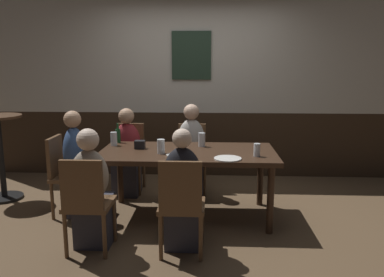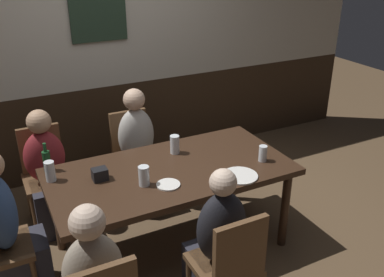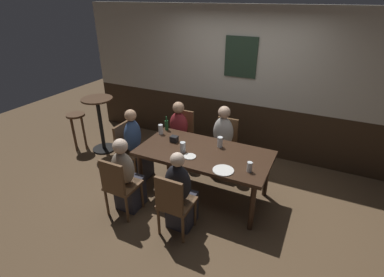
{
  "view_description": "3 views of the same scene",
  "coord_description": "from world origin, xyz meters",
  "px_view_note": "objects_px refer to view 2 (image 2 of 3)",
  "views": [
    {
      "loc": [
        0.25,
        -4.02,
        1.66
      ],
      "look_at": [
        0.05,
        -0.04,
        0.88
      ],
      "focal_mm": 36.06,
      "sensor_mm": 36.0,
      "label": 1
    },
    {
      "loc": [
        -1.17,
        -2.67,
        2.34
      ],
      "look_at": [
        0.22,
        0.06,
        0.93
      ],
      "focal_mm": 40.01,
      "sensor_mm": 36.0,
      "label": 2
    },
    {
      "loc": [
        1.41,
        -3.27,
        2.74
      ],
      "look_at": [
        -0.17,
        -0.04,
        0.93
      ],
      "focal_mm": 27.02,
      "sensor_mm": 36.0,
      "label": 3
    }
  ],
  "objects_px": {
    "beer_bottle_green": "(47,160)",
    "person_head_west": "(13,239)",
    "chair_mid_near": "(230,264)",
    "tumbler_short": "(263,154)",
    "dining_table": "(171,177)",
    "condiment_caddy": "(100,174)",
    "beer_glass_tall": "(175,145)",
    "pint_glass_amber": "(50,172)",
    "person_mid_far": "(139,159)",
    "person_mid_near": "(217,252)",
    "plate_white_small": "(168,185)",
    "chair_left_far": "(45,170)",
    "person_left_far": "(49,181)",
    "pint_glass_stout": "(144,177)",
    "plate_white_large": "(240,176)",
    "chair_mid_far": "(133,151)"
  },
  "relations": [
    {
      "from": "beer_bottle_green",
      "to": "person_head_west",
      "type": "bearing_deg",
      "value": -129.93
    },
    {
      "from": "chair_mid_near",
      "to": "tumbler_short",
      "type": "bearing_deg",
      "value": 43.66
    },
    {
      "from": "dining_table",
      "to": "condiment_caddy",
      "type": "height_order",
      "value": "condiment_caddy"
    },
    {
      "from": "beer_glass_tall",
      "to": "pint_glass_amber",
      "type": "bearing_deg",
      "value": 179.9
    },
    {
      "from": "dining_table",
      "to": "person_mid_far",
      "type": "height_order",
      "value": "person_mid_far"
    },
    {
      "from": "person_mid_near",
      "to": "plate_white_small",
      "type": "height_order",
      "value": "person_mid_near"
    },
    {
      "from": "beer_bottle_green",
      "to": "pint_glass_amber",
      "type": "bearing_deg",
      "value": -92.51
    },
    {
      "from": "dining_table",
      "to": "tumbler_short",
      "type": "xyz_separation_m",
      "value": [
        0.71,
        -0.21,
        0.13
      ]
    },
    {
      "from": "person_mid_far",
      "to": "pint_glass_amber",
      "type": "xyz_separation_m",
      "value": [
        -0.86,
        -0.49,
        0.32
      ]
    },
    {
      "from": "tumbler_short",
      "to": "beer_bottle_green",
      "type": "bearing_deg",
      "value": 158.39
    },
    {
      "from": "chair_left_far",
      "to": "chair_mid_near",
      "type": "height_order",
      "value": "same"
    },
    {
      "from": "chair_left_far",
      "to": "pint_glass_amber",
      "type": "bearing_deg",
      "value": -92.83
    },
    {
      "from": "person_mid_near",
      "to": "condiment_caddy",
      "type": "bearing_deg",
      "value": 123.11
    },
    {
      "from": "beer_bottle_green",
      "to": "plate_white_small",
      "type": "xyz_separation_m",
      "value": [
        0.73,
        -0.62,
        -0.08
      ]
    },
    {
      "from": "person_head_west",
      "to": "person_mid_far",
      "type": "bearing_deg",
      "value": 31.47
    },
    {
      "from": "person_left_far",
      "to": "pint_glass_amber",
      "type": "bearing_deg",
      "value": -93.78
    },
    {
      "from": "person_mid_far",
      "to": "beer_glass_tall",
      "type": "height_order",
      "value": "person_mid_far"
    },
    {
      "from": "person_mid_near",
      "to": "tumbler_short",
      "type": "height_order",
      "value": "person_mid_near"
    },
    {
      "from": "condiment_caddy",
      "to": "tumbler_short",
      "type": "bearing_deg",
      "value": -13.53
    },
    {
      "from": "person_mid_near",
      "to": "condiment_caddy",
      "type": "xyz_separation_m",
      "value": [
        -0.53,
        0.82,
        0.32
      ]
    },
    {
      "from": "pint_glass_amber",
      "to": "beer_bottle_green",
      "type": "xyz_separation_m",
      "value": [
        0.01,
        0.17,
        0.02
      ]
    },
    {
      "from": "person_mid_far",
      "to": "person_mid_near",
      "type": "distance_m",
      "value": 1.46
    },
    {
      "from": "plate_white_small",
      "to": "pint_glass_stout",
      "type": "bearing_deg",
      "value": 150.82
    },
    {
      "from": "person_head_west",
      "to": "plate_white_large",
      "type": "height_order",
      "value": "person_head_west"
    },
    {
      "from": "dining_table",
      "to": "pint_glass_stout",
      "type": "bearing_deg",
      "value": -153.9
    },
    {
      "from": "beer_glass_tall",
      "to": "condiment_caddy",
      "type": "bearing_deg",
      "value": -167.65
    },
    {
      "from": "dining_table",
      "to": "chair_mid_far",
      "type": "height_order",
      "value": "chair_mid_far"
    },
    {
      "from": "beer_glass_tall",
      "to": "plate_white_large",
      "type": "distance_m",
      "value": 0.64
    },
    {
      "from": "chair_left_far",
      "to": "tumbler_short",
      "type": "height_order",
      "value": "chair_left_far"
    },
    {
      "from": "person_mid_near",
      "to": "tumbler_short",
      "type": "distance_m",
      "value": 0.94
    },
    {
      "from": "pint_glass_stout",
      "to": "condiment_caddy",
      "type": "xyz_separation_m",
      "value": [
        -0.26,
        0.22,
        -0.02
      ]
    },
    {
      "from": "chair_mid_far",
      "to": "chair_mid_near",
      "type": "bearing_deg",
      "value": -90.0
    },
    {
      "from": "person_left_far",
      "to": "beer_glass_tall",
      "type": "relative_size",
      "value": 7.1
    },
    {
      "from": "person_left_far",
      "to": "chair_left_far",
      "type": "bearing_deg",
      "value": 90.0
    },
    {
      "from": "tumbler_short",
      "to": "chair_mid_near",
      "type": "bearing_deg",
      "value": -136.34
    },
    {
      "from": "person_mid_near",
      "to": "beer_bottle_green",
      "type": "relative_size",
      "value": 4.83
    },
    {
      "from": "person_mid_near",
      "to": "plate_white_small",
      "type": "relative_size",
      "value": 6.38
    },
    {
      "from": "chair_mid_far",
      "to": "plate_white_large",
      "type": "distance_m",
      "value": 1.32
    },
    {
      "from": "pint_glass_amber",
      "to": "condiment_caddy",
      "type": "relative_size",
      "value": 1.41
    },
    {
      "from": "person_head_west",
      "to": "tumbler_short",
      "type": "height_order",
      "value": "person_head_west"
    },
    {
      "from": "chair_mid_near",
      "to": "plate_white_small",
      "type": "relative_size",
      "value": 5.04
    },
    {
      "from": "pint_glass_amber",
      "to": "person_left_far",
      "type": "bearing_deg",
      "value": 86.22
    },
    {
      "from": "chair_left_far",
      "to": "beer_glass_tall",
      "type": "height_order",
      "value": "beer_glass_tall"
    },
    {
      "from": "beer_bottle_green",
      "to": "dining_table",
      "type": "bearing_deg",
      "value": -25.64
    },
    {
      "from": "dining_table",
      "to": "chair_mid_near",
      "type": "distance_m",
      "value": 0.91
    },
    {
      "from": "dining_table",
      "to": "pint_glass_amber",
      "type": "relative_size",
      "value": 12.11
    },
    {
      "from": "beer_glass_tall",
      "to": "beer_bottle_green",
      "type": "bearing_deg",
      "value": 170.25
    },
    {
      "from": "pint_glass_amber",
      "to": "plate_white_large",
      "type": "distance_m",
      "value": 1.4
    },
    {
      "from": "person_head_west",
      "to": "beer_glass_tall",
      "type": "relative_size",
      "value": 7.49
    },
    {
      "from": "chair_mid_far",
      "to": "beer_glass_tall",
      "type": "distance_m",
      "value": 0.74
    }
  ]
}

